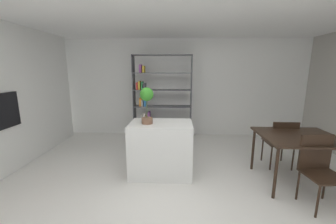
% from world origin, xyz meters
% --- Properties ---
extents(ground_plane, '(9.72, 9.72, 0.00)m').
position_xyz_m(ground_plane, '(0.00, 0.00, 0.00)').
color(ground_plane, silver).
extents(back_partition, '(7.06, 0.06, 2.59)m').
position_xyz_m(back_partition, '(0.00, 2.92, 1.30)').
color(back_partition, white).
rests_on(back_partition, ground_plane).
extents(built_in_oven, '(0.06, 0.60, 0.59)m').
position_xyz_m(built_in_oven, '(-2.80, 0.50, 1.12)').
color(built_in_oven, black).
rests_on(built_in_oven, ground_plane).
extents(kitchen_island, '(1.05, 0.68, 0.91)m').
position_xyz_m(kitchen_island, '(-0.21, 0.63, 0.46)').
color(kitchen_island, white).
rests_on(kitchen_island, ground_plane).
extents(potted_plant_on_island, '(0.22, 0.22, 0.60)m').
position_xyz_m(potted_plant_on_island, '(-0.43, 0.57, 1.30)').
color(potted_plant_on_island, brown).
rests_on(potted_plant_on_island, kitchen_island).
extents(open_bookshelf, '(1.48, 0.31, 2.15)m').
position_xyz_m(open_bookshelf, '(-0.47, 2.50, 1.00)').
color(open_bookshelf, '#4C4C51').
rests_on(open_bookshelf, ground_plane).
extents(dining_table, '(1.15, 0.99, 0.79)m').
position_xyz_m(dining_table, '(1.95, 0.42, 0.72)').
color(dining_table, black).
rests_on(dining_table, ground_plane).
extents(dining_chair_far, '(0.45, 0.46, 0.90)m').
position_xyz_m(dining_chair_far, '(1.95, 0.93, 0.54)').
color(dining_chair_far, black).
rests_on(dining_chair_far, ground_plane).
extents(dining_chair_near, '(0.48, 0.46, 0.94)m').
position_xyz_m(dining_chair_near, '(1.94, -0.10, 0.55)').
color(dining_chair_near, black).
rests_on(dining_chair_near, ground_plane).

